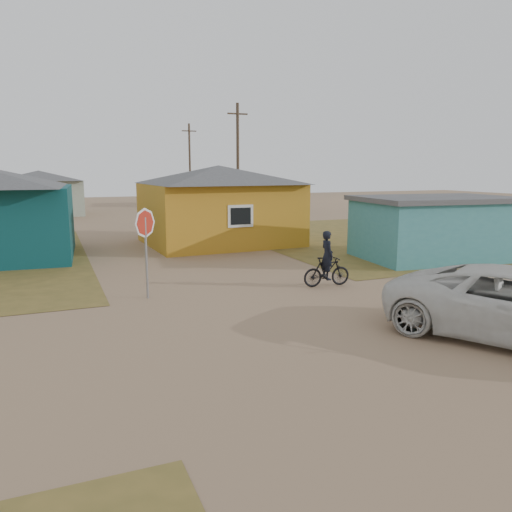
{
  "coord_description": "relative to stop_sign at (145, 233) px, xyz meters",
  "views": [
    {
      "loc": [
        -5.37,
        -9.83,
        3.74
      ],
      "look_at": [
        -0.05,
        3.0,
        1.3
      ],
      "focal_mm": 35.0,
      "sensor_mm": 36.0,
      "label": 1
    }
  ],
  "objects": [
    {
      "name": "ground",
      "position": [
        2.88,
        -4.46,
        -1.93
      ],
      "size": [
        120.0,
        120.0,
        0.0
      ],
      "primitive_type": "plane",
      "color": "#917153"
    },
    {
      "name": "grass_ne",
      "position": [
        16.88,
        8.54,
        -1.92
      ],
      "size": [
        20.0,
        18.0,
        0.0
      ],
      "primitive_type": "cube",
      "color": "brown",
      "rests_on": "ground"
    },
    {
      "name": "house_yellow",
      "position": [
        5.38,
        9.54,
        0.08
      ],
      "size": [
        7.72,
        6.76,
        3.9
      ],
      "color": "#BD811D",
      "rests_on": "ground"
    },
    {
      "name": "shed_turquoise",
      "position": [
        12.38,
        2.04,
        -0.62
      ],
      "size": [
        6.71,
        4.93,
        2.6
      ],
      "color": "teal",
      "rests_on": "ground"
    },
    {
      "name": "house_pale_west",
      "position": [
        -3.12,
        29.54,
        -0.07
      ],
      "size": [
        7.04,
        6.15,
        3.6
      ],
      "color": "gray",
      "rests_on": "ground"
    },
    {
      "name": "house_beige_east",
      "position": [
        12.88,
        35.54,
        -0.07
      ],
      "size": [
        6.95,
        6.05,
        3.6
      ],
      "color": "tan",
      "rests_on": "ground"
    },
    {
      "name": "utility_pole_near",
      "position": [
        9.38,
        17.54,
        2.21
      ],
      "size": [
        1.4,
        0.2,
        8.0
      ],
      "color": "#48392B",
      "rests_on": "ground"
    },
    {
      "name": "utility_pole_far",
      "position": [
        10.38,
        33.54,
        2.21
      ],
      "size": [
        1.4,
        0.2,
        8.0
      ],
      "color": "#48392B",
      "rests_on": "ground"
    },
    {
      "name": "stop_sign",
      "position": [
        0.0,
        0.0,
        0.0
      ],
      "size": [
        0.83,
        0.31,
        2.64
      ],
      "color": "gray",
      "rests_on": "ground"
    },
    {
      "name": "cyclist",
      "position": [
        5.61,
        -0.68,
        -1.27
      ],
      "size": [
        1.62,
        0.6,
        1.8
      ],
      "color": "black",
      "rests_on": "ground"
    }
  ]
}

